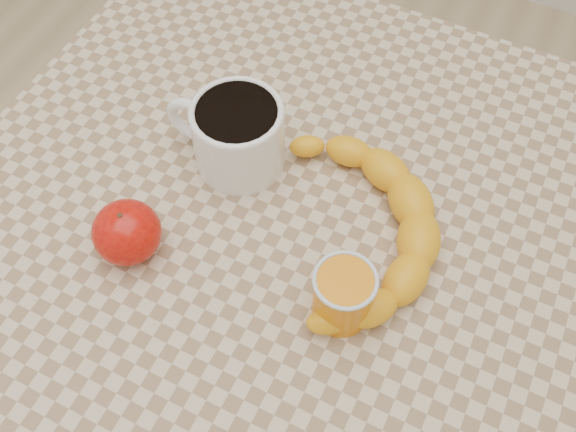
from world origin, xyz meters
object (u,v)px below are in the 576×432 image
at_px(coffee_mug, 236,133).
at_px(orange_juice_glass, 343,295).
at_px(apple, 127,232).
at_px(banana, 359,227).
at_px(table, 288,261).

distance_m(coffee_mug, orange_juice_glass, 0.23).
xyz_separation_m(coffee_mug, apple, (-0.05, -0.16, -0.01)).
bearing_deg(orange_juice_glass, apple, -172.26).
xyz_separation_m(orange_juice_glass, apple, (-0.24, -0.03, -0.00)).
relative_size(orange_juice_glass, apple, 0.81).
bearing_deg(apple, banana, 28.95).
bearing_deg(orange_juice_glass, coffee_mug, 146.08).
distance_m(table, coffee_mug, 0.17).
relative_size(table, orange_juice_glass, 10.69).
height_order(orange_juice_glass, banana, orange_juice_glass).
bearing_deg(coffee_mug, apple, -106.06).
xyz_separation_m(coffee_mug, banana, (0.17, -0.04, -0.02)).
xyz_separation_m(table, orange_juice_glass, (0.10, -0.07, 0.12)).
bearing_deg(banana, apple, -171.36).
bearing_deg(banana, table, 173.30).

